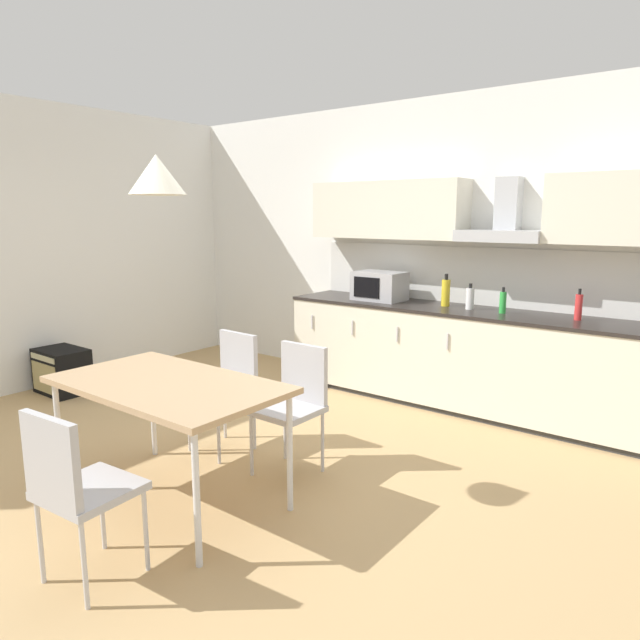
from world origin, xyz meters
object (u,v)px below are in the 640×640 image
(dining_table, at_px, (168,389))
(guitar_amp, at_px, (62,371))
(bottle_red, at_px, (579,307))
(chair_far_right, at_px, (295,396))
(bottle_white, at_px, (470,298))
(microwave, at_px, (379,286))
(bottle_green, at_px, (503,302))
(bottle_yellow, at_px, (446,292))
(chair_near_right, at_px, (74,481))
(pendant_lamp, at_px, (157,175))
(chair_far_left, at_px, (229,379))

(dining_table, distance_m, guitar_amp, 2.76)
(bottle_red, height_order, chair_far_right, bottle_red)
(bottle_white, bearing_deg, microwave, -179.00)
(bottle_red, relative_size, bottle_green, 1.13)
(bottle_yellow, relative_size, chair_far_right, 0.34)
(microwave, relative_size, chair_near_right, 0.55)
(bottle_green, height_order, chair_near_right, bottle_green)
(bottle_green, xyz_separation_m, pendant_lamp, (-1.01, -2.73, 0.95))
(bottle_yellow, bearing_deg, bottle_white, -8.17)
(chair_far_right, distance_m, pendant_lamp, 1.66)
(chair_near_right, bearing_deg, microwave, 98.95)
(bottle_white, relative_size, chair_far_right, 0.27)
(bottle_yellow, relative_size, bottle_green, 1.33)
(microwave, bearing_deg, bottle_green, -0.29)
(bottle_green, xyz_separation_m, chair_far_right, (-0.69, -1.94, -0.47))
(dining_table, height_order, chair_near_right, chair_near_right)
(guitar_amp, bearing_deg, microwave, 40.28)
(dining_table, bearing_deg, chair_far_left, 111.90)
(bottle_green, bearing_deg, guitar_amp, -150.91)
(chair_far_right, bearing_deg, bottle_green, 70.41)
(bottle_white, distance_m, pendant_lamp, 3.00)
(chair_far_right, bearing_deg, microwave, 105.77)
(dining_table, height_order, pendant_lamp, pendant_lamp)
(chair_near_right, bearing_deg, pendant_lamp, 112.57)
(bottle_green, relative_size, guitar_amp, 0.43)
(microwave, height_order, pendant_lamp, pendant_lamp)
(bottle_green, relative_size, chair_near_right, 0.26)
(bottle_red, xyz_separation_m, bottle_green, (-0.59, -0.05, -0.01))
(chair_near_right, bearing_deg, bottle_red, 70.32)
(microwave, distance_m, chair_far_left, 2.02)
(microwave, height_order, bottle_yellow, bottle_yellow)
(chair_near_right, xyz_separation_m, pendant_lamp, (-0.33, 0.79, 1.42))
(dining_table, bearing_deg, bottle_white, 75.58)
(bottle_green, bearing_deg, chair_far_right, -109.59)
(microwave, height_order, guitar_amp, microwave)
(chair_far_right, distance_m, chair_near_right, 1.58)
(bottle_green, bearing_deg, microwave, 179.71)
(microwave, xyz_separation_m, chair_far_right, (0.55, -1.95, -0.51))
(bottle_green, height_order, guitar_amp, bottle_green)
(bottle_yellow, distance_m, dining_table, 2.85)
(dining_table, xyz_separation_m, chair_near_right, (0.33, -0.79, -0.18))
(chair_near_right, relative_size, guitar_amp, 1.67)
(pendant_lamp, bearing_deg, chair_near_right, -67.43)
(bottle_red, distance_m, bottle_white, 0.90)
(microwave, relative_size, chair_far_left, 0.55)
(microwave, distance_m, dining_table, 2.77)
(dining_table, bearing_deg, guitar_amp, 164.81)
(microwave, relative_size, bottle_red, 1.90)
(chair_far_left, bearing_deg, bottle_red, 45.99)
(chair_near_right, bearing_deg, chair_far_right, 90.22)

